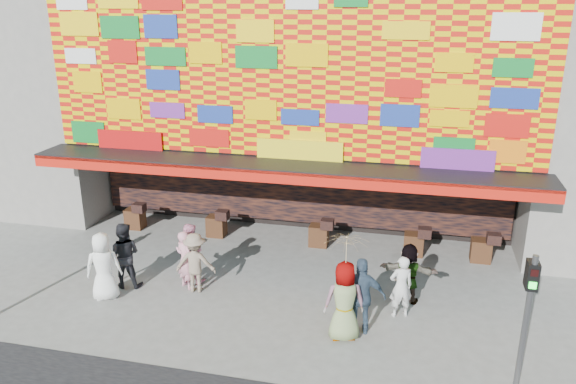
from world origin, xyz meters
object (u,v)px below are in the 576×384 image
ped_h (401,287)px  ped_i (190,253)px  ped_f (408,273)px  signal_right (528,309)px  parasol (346,254)px  ped_c (124,255)px  ped_d (195,263)px  ped_e (362,296)px  ped_b (185,260)px  ped_a (103,266)px  ped_g (344,301)px

ped_h → ped_i: 5.86m
ped_f → ped_i: size_ratio=0.95×
signal_right → ped_i: signal_right is taller
signal_right → parasol: bearing=164.6°
ped_c → ped_d: 2.01m
signal_right → ped_d: 8.33m
ped_e → ped_f: (1.02, 1.73, -0.14)m
signal_right → ped_b: 8.69m
ped_a → ped_e: size_ratio=0.97×
ped_g → ped_h: bearing=-149.1°
ped_b → ped_i: size_ratio=0.97×
ped_b → ped_f: bearing=-142.9°
ped_c → ped_i: (1.63, 0.69, -0.07)m
ped_c → ped_h: (7.46, 0.14, -0.12)m
ped_f → ped_i: bearing=5.2°
ped_c → ped_g: (6.23, -1.17, 0.04)m
ped_a → ped_g: ped_g is taller
signal_right → ped_g: size_ratio=1.54×
ped_d → ped_f: 5.66m
ped_a → ped_h: (7.65, 0.89, -0.11)m
parasol → ped_g: bearing=-90.0°
ped_f → ped_i: 5.99m
signal_right → ped_d: signal_right is taller
ped_g → parasol: (0.00, 0.00, 1.19)m
ped_e → ped_f: size_ratio=1.17×
signal_right → ped_e: bearing=157.7°
ped_f → ped_b: bearing=8.8°
ped_c → ped_i: bearing=-168.6°
ped_i → ped_d: bearing=128.9°
ped_f → ped_h: 0.78m
ped_h → parasol: parasol is taller
ped_d → parasol: (4.23, -1.36, 1.32)m
ped_a → ped_e: (6.77, -0.07, 0.03)m
ped_h → ped_c: bearing=-21.7°
signal_right → ped_b: bearing=163.1°
ped_e → ped_f: ped_e is taller
ped_a → ped_h: bearing=161.1°
ped_h → parasol: (-1.23, -1.31, 1.35)m
ped_c → ped_d: size_ratio=1.11×
signal_right → ped_h: size_ratio=1.84×
ped_g → ped_h: (1.23, 1.31, -0.16)m
ped_c → ped_f: 7.67m
ped_b → ped_g: size_ratio=0.86×
ped_a → ped_i: size_ratio=1.07×
ped_c → ped_f: bearing=175.3°
ped_i → ped_b: bearing=97.5°
ped_b → ped_f: 5.98m
ped_i → parasol: (4.60, -1.86, 1.30)m
ped_f → ped_i: (-5.98, -0.21, 0.05)m
ped_d → ped_g: bearing=154.0°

